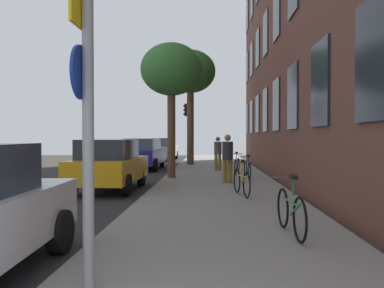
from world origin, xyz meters
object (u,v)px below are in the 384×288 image
Objects in this scene: bicycle_1 at (242,181)px; bicycle_3 at (237,165)px; bicycle_0 at (291,211)px; car_3 at (164,149)px; sign_post at (86,106)px; pedestrian_0 at (228,155)px; car_1 at (109,164)px; tree_near at (171,71)px; tree_far at (190,73)px; pedestrian_1 at (218,151)px; bicycle_2 at (247,169)px; traffic_light at (187,122)px; car_2 at (143,153)px.

bicycle_1 is 1.03× the size of bicycle_3.
car_3 reaches higher than bicycle_0.
sign_post is at bearing -85.30° from car_3.
car_3 is (-4.22, 18.36, 0.34)m from bicycle_1.
pedestrian_0 is (1.89, 9.85, -0.96)m from sign_post.
bicycle_0 is 0.39× the size of car_3.
sign_post is 25.35m from car_3.
car_1 and car_3 have the same top height.
tree_near is 7.55m from tree_far.
bicycle_3 is 0.41× the size of car_1.
bicycle_3 is at bearing -65.91° from pedestrian_1.
car_1 reaches higher than bicycle_2.
pedestrian_1 is (1.89, 3.36, -3.26)m from tree_near.
bicycle_3 is at bearing -69.28° from car_3.
bicycle_1 is (2.38, -4.82, -3.79)m from tree_near.
traffic_light is 0.57× the size of tree_far.
sign_post reaches higher than bicycle_1.
bicycle_1 is 1.06× the size of pedestrian_1.
bicycle_0 is 0.43× the size of car_1.
bicycle_0 is at bearing 43.69° from sign_post.
pedestrian_0 is (-0.70, 7.37, 0.57)m from bicycle_0.
bicycle_0 is (2.45, -16.67, -4.87)m from tree_far.
bicycle_2 is 0.95× the size of pedestrian_0.
traffic_light is 2.23× the size of bicycle_1.
bicycle_3 is at bearing 80.92° from pedestrian_0.
tree_near is (-0.07, -9.97, 1.60)m from traffic_light.
traffic_light is 0.94× the size of car_1.
tree_far reaches higher than bicycle_3.
car_1 is 0.89× the size of car_2.
car_2 is at bearing 92.11° from car_1.
car_3 is (-1.91, 3.58, -1.85)m from traffic_light.
car_3 is at bearing 110.07° from tree_far.
pedestrian_1 is at bearing -69.80° from tree_far.
bicycle_2 is at bearing -70.96° from car_3.
pedestrian_0 is at bearing -87.40° from pedestrian_1.
bicycle_0 is at bearing -71.52° from car_2.
car_2 is (-2.06, -4.76, -1.85)m from traffic_light.
pedestrian_1 is 10.84m from car_3.
car_2 reaches higher than bicycle_2.
pedestrian_0 is 1.05× the size of pedestrian_1.
traffic_light is 19.49m from bicycle_0.
sign_post reaches higher than pedestrian_0.
traffic_light is 4.46m from car_3.
tree_far is 11.69m from car_1.
tree_near is 5.05m from pedestrian_1.
car_3 is at bearing 104.45° from pedestrian_0.
bicycle_0 is at bearing -85.72° from pedestrian_1.
car_3 is at bearing 110.72° from bicycle_3.
tree_near is 1.17× the size of car_2.
tree_near is 4.95m from car_1.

